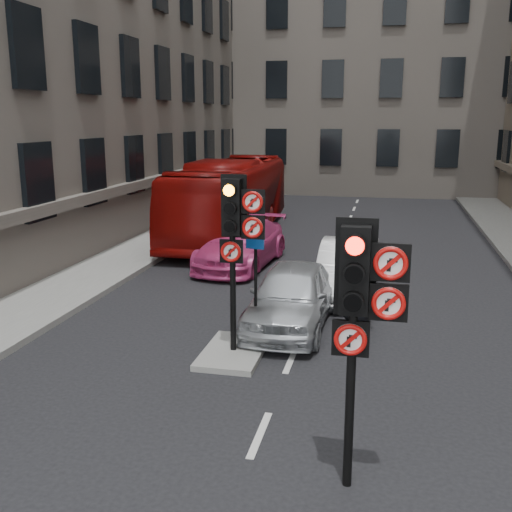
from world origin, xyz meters
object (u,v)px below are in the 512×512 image
at_px(signal_far, 237,226).
at_px(car_white, 348,268).
at_px(info_sign, 255,272).
at_px(car_silver, 292,296).
at_px(motorcycle, 365,304).
at_px(bus_red, 231,198).
at_px(signal_near, 361,299).
at_px(car_pink, 242,244).
at_px(motorcyclist, 357,303).

height_order(signal_far, car_white, signal_far).
distance_m(car_white, info_sign, 4.66).
relative_size(signal_far, car_silver, 0.83).
xyz_separation_m(motorcycle, info_sign, (-2.25, -1.54, 1.04)).
bearing_deg(bus_red, signal_near, -70.68).
xyz_separation_m(signal_far, car_pink, (-1.76, 7.49, -1.98)).
bearing_deg(car_white, motorcyclist, -82.16).
height_order(bus_red, motorcyclist, bus_red).
xyz_separation_m(signal_near, car_silver, (-1.81, 6.01, -1.84)).
xyz_separation_m(car_pink, bus_red, (-1.63, 4.77, 0.85)).
xyz_separation_m(car_silver, motorcycle, (1.67, 0.27, -0.18)).
bearing_deg(car_silver, motorcycle, 10.64).
relative_size(signal_near, car_silver, 0.83).
height_order(signal_near, car_silver, signal_near).
xyz_separation_m(motorcyclist, info_sign, (-2.12, -0.48, 0.70)).
distance_m(car_silver, car_white, 3.18).
height_order(signal_far, car_silver, signal_far).
bearing_deg(car_pink, motorcyclist, -51.82).
distance_m(car_pink, bus_red, 5.11).
relative_size(car_pink, bus_red, 0.44).
bearing_deg(car_pink, car_white, -29.31).
bearing_deg(car_silver, signal_near, -71.66).
bearing_deg(signal_near, motorcycle, 91.28).
bearing_deg(motorcyclist, info_sign, 31.51).
relative_size(signal_near, car_white, 0.81).
height_order(motorcyclist, info_sign, info_sign).
xyz_separation_m(car_pink, motorcycle, (4.22, -5.21, -0.16)).
bearing_deg(bus_red, motorcyclist, -63.50).
distance_m(signal_near, car_silver, 6.54).
xyz_separation_m(car_white, motorcyclist, (0.46, -3.79, 0.18)).
distance_m(signal_far, car_pink, 7.94).
relative_size(signal_near, bus_red, 0.32).
distance_m(car_white, motorcycle, 2.80).
xyz_separation_m(car_pink, motorcyclist, (4.10, -6.27, 0.18)).
bearing_deg(motorcycle, car_pink, 134.50).
height_order(signal_near, signal_far, signal_far).
distance_m(signal_near, info_sign, 5.39).
relative_size(car_silver, info_sign, 1.89).
distance_m(motorcycle, info_sign, 2.91).
xyz_separation_m(motorcycle, motorcyclist, (-0.12, -1.06, 0.34)).
bearing_deg(signal_near, bus_red, 110.22).
height_order(motorcycle, motorcyclist, motorcyclist).
relative_size(motorcycle, info_sign, 0.81).
bearing_deg(motorcycle, info_sign, -140.13).
distance_m(car_silver, car_pink, 6.04).
bearing_deg(motorcycle, car_white, 107.59).
distance_m(signal_far, car_silver, 2.92).
distance_m(motorcyclist, info_sign, 2.29).
xyz_separation_m(signal_near, bus_red, (-5.99, 16.25, -1.01)).
bearing_deg(motorcyclist, car_white, -64.14).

